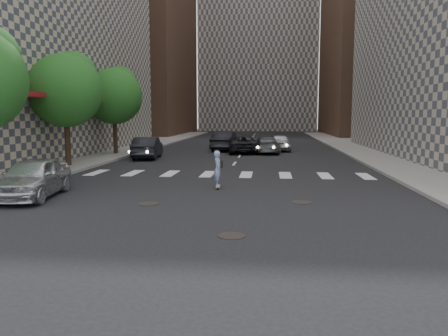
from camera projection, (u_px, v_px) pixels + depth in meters
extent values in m
plane|color=black|center=(200.00, 213.00, 13.72)|extent=(160.00, 160.00, 0.00)
cube|color=gray|center=(60.00, 152.00, 34.90)|extent=(13.00, 80.00, 0.15)
cube|color=gray|center=(437.00, 156.00, 32.01)|extent=(13.00, 80.00, 0.15)
cube|color=black|center=(30.00, 134.00, 24.47)|extent=(0.30, 14.00, 4.00)
cube|color=maroon|center=(42.00, 96.00, 24.13)|extent=(1.60, 14.00, 0.25)
cube|color=black|center=(420.00, 133.00, 26.18)|extent=(0.30, 18.00, 4.00)
cube|color=brown|center=(127.00, 5.00, 67.59)|extent=(18.00, 24.00, 40.00)
cube|color=brown|center=(392.00, 12.00, 63.85)|extent=(18.00, 24.00, 36.00)
cube|color=#ADA08E|center=(259.00, 10.00, 87.82)|extent=(22.00, 20.00, 48.00)
cylinder|color=#382619|center=(68.00, 141.00, 25.34)|extent=(0.32, 0.32, 2.80)
sphere|color=#20501A|center=(65.00, 91.00, 24.98)|extent=(4.20, 4.20, 4.20)
sphere|color=#20501A|center=(73.00, 75.00, 25.45)|extent=(2.80, 2.80, 2.80)
cylinder|color=#382619|center=(115.00, 135.00, 33.24)|extent=(0.32, 0.32, 2.80)
sphere|color=#20501A|center=(114.00, 96.00, 32.89)|extent=(4.20, 4.20, 4.20)
sphere|color=#20501A|center=(119.00, 85.00, 33.35)|extent=(2.80, 2.80, 2.80)
cylinder|color=black|center=(232.00, 236.00, 11.13)|extent=(0.70, 0.70, 0.02)
cylinder|color=black|center=(148.00, 204.00, 15.10)|extent=(0.70, 0.70, 0.02)
cylinder|color=black|center=(302.00, 202.00, 15.36)|extent=(0.70, 0.70, 0.02)
cube|color=brown|center=(218.00, 186.00, 18.36)|extent=(0.27, 0.81, 0.02)
cylinder|color=#37B46A|center=(216.00, 189.00, 18.08)|extent=(0.03, 0.06, 0.05)
cylinder|color=#37B46A|center=(220.00, 189.00, 18.08)|extent=(0.03, 0.06, 0.05)
cylinder|color=#37B46A|center=(216.00, 186.00, 18.64)|extent=(0.03, 0.06, 0.05)
cylinder|color=#37B46A|center=(220.00, 186.00, 18.64)|extent=(0.03, 0.06, 0.05)
imported|color=#878EC5|center=(218.00, 169.00, 18.26)|extent=(0.41, 0.58, 1.50)
cube|color=black|center=(222.00, 164.00, 18.28)|extent=(0.11, 0.26, 0.28)
imported|color=silver|center=(33.00, 177.00, 16.26)|extent=(2.33, 4.60, 1.50)
imported|color=black|center=(148.00, 148.00, 30.78)|extent=(2.11, 4.75, 1.51)
imported|color=#515558|center=(266.00, 145.00, 34.84)|extent=(2.48, 4.80, 1.33)
imported|color=black|center=(244.00, 144.00, 35.20)|extent=(2.78, 5.27, 1.41)
imported|color=#ACAEB3|center=(278.00, 142.00, 37.14)|extent=(2.27, 4.46, 1.46)
imported|color=black|center=(226.00, 141.00, 37.47)|extent=(2.24, 4.98, 1.59)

